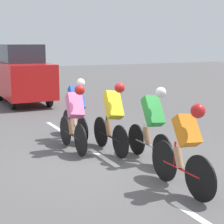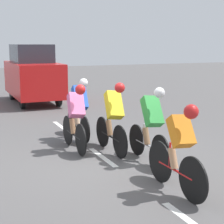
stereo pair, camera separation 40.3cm
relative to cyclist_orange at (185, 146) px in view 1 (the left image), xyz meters
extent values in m
plane|color=#565454|center=(0.39, -2.19, -0.77)|extent=(60.00, 60.00, 0.00)
cube|color=white|center=(0.39, 0.95, -0.76)|extent=(0.12, 1.40, 0.01)
cube|color=white|center=(0.39, -2.25, -0.76)|extent=(0.12, 1.40, 0.01)
cube|color=white|center=(0.39, -5.45, -0.76)|extent=(0.12, 1.40, 0.01)
cylinder|color=black|center=(0.01, -0.55, -0.41)|extent=(0.03, 0.72, 0.72)
cylinder|color=black|center=(0.01, 0.40, -0.41)|extent=(0.03, 0.72, 0.72)
cylinder|color=red|center=(0.01, -0.08, -0.41)|extent=(0.04, 0.96, 0.04)
cylinder|color=red|center=(0.01, -0.24, -0.20)|extent=(0.04, 0.04, 0.42)
cylinder|color=yellow|center=(0.01, -0.13, -0.31)|extent=(0.07, 0.07, 0.16)
cylinder|color=tan|center=(0.01, -0.15, -0.23)|extent=(0.12, 0.23, 0.36)
cube|color=orange|center=(-0.01, 0.02, 0.25)|extent=(0.35, 0.44, 0.53)
sphere|color=red|center=(-0.02, 0.24, 0.60)|extent=(0.22, 0.22, 0.22)
cylinder|color=black|center=(0.77, -3.50, -0.42)|extent=(0.03, 0.69, 0.69)
cylinder|color=black|center=(0.77, -2.55, -0.42)|extent=(0.03, 0.69, 0.69)
cylinder|color=black|center=(0.77, -3.02, -0.42)|extent=(0.04, 0.95, 0.04)
cylinder|color=black|center=(0.77, -3.19, -0.21)|extent=(0.04, 0.04, 0.42)
cylinder|color=#1999D8|center=(0.77, -3.07, -0.32)|extent=(0.07, 0.07, 0.16)
cylinder|color=#9E704C|center=(0.77, -3.09, -0.24)|extent=(0.12, 0.23, 0.36)
cube|color=pink|center=(0.74, -2.92, 0.26)|extent=(0.38, 0.47, 0.58)
sphere|color=red|center=(0.71, -2.70, 0.63)|extent=(0.22, 0.22, 0.22)
cylinder|color=black|center=(0.35, -4.50, -0.44)|extent=(0.03, 0.65, 0.65)
cylinder|color=black|center=(0.35, -3.46, -0.44)|extent=(0.03, 0.65, 0.65)
cylinder|color=#B7B7BC|center=(0.35, -3.98, -0.44)|extent=(0.04, 1.04, 0.04)
cylinder|color=#B7B7BC|center=(0.35, -4.17, -0.23)|extent=(0.04, 0.04, 0.42)
cylinder|color=green|center=(0.35, -4.03, -0.34)|extent=(0.07, 0.07, 0.16)
cylinder|color=#DBAD84|center=(0.35, -4.06, -0.26)|extent=(0.12, 0.23, 0.36)
cube|color=blue|center=(0.32, -3.88, 0.27)|extent=(0.37, 0.50, 0.63)
sphere|color=white|center=(0.30, -3.66, 0.66)|extent=(0.21, 0.21, 0.21)
cylinder|color=black|center=(-0.34, -2.11, -0.43)|extent=(0.03, 0.66, 0.66)
cylinder|color=black|center=(-0.34, -1.13, -0.43)|extent=(0.03, 0.66, 0.66)
cylinder|color=#B7B7BC|center=(-0.34, -1.62, -0.43)|extent=(0.04, 0.98, 0.04)
cylinder|color=#B7B7BC|center=(-0.34, -1.79, -0.22)|extent=(0.04, 0.04, 0.42)
cylinder|color=white|center=(-0.34, -1.67, -0.33)|extent=(0.07, 0.07, 0.16)
cylinder|color=#9E704C|center=(-0.34, -1.69, -0.25)|extent=(0.12, 0.23, 0.36)
cube|color=green|center=(-0.37, -1.52, 0.28)|extent=(0.37, 0.51, 0.63)
sphere|color=white|center=(-0.39, -1.30, 0.67)|extent=(0.21, 0.21, 0.21)
cylinder|color=black|center=(0.08, -3.02, -0.42)|extent=(0.03, 0.70, 0.70)
cylinder|color=black|center=(0.08, -2.04, -0.42)|extent=(0.03, 0.70, 0.70)
cylinder|color=black|center=(0.08, -2.53, -0.42)|extent=(0.04, 0.97, 0.04)
cylinder|color=black|center=(0.08, -2.70, -0.21)|extent=(0.04, 0.04, 0.42)
cylinder|color=#1999D8|center=(0.08, -2.58, -0.32)|extent=(0.07, 0.07, 0.16)
cylinder|color=#9E704C|center=(0.08, -2.60, -0.24)|extent=(0.12, 0.23, 0.36)
cube|color=yellow|center=(0.05, -2.43, 0.30)|extent=(0.39, 0.50, 0.63)
sphere|color=red|center=(0.02, -2.21, 0.69)|extent=(0.22, 0.22, 0.22)
cylinder|color=black|center=(-0.49, -8.88, -0.45)|extent=(0.14, 0.64, 0.64)
cylinder|color=black|center=(0.87, -8.88, -0.45)|extent=(0.14, 0.64, 0.64)
cylinder|color=black|center=(-0.49, -11.26, -0.45)|extent=(0.14, 0.64, 0.64)
cylinder|color=black|center=(0.87, -11.26, -0.45)|extent=(0.14, 0.64, 0.64)
cube|color=red|center=(0.19, -10.07, 0.19)|extent=(1.70, 3.85, 1.28)
cube|color=#2D333D|center=(0.19, -10.26, 1.18)|extent=(1.39, 2.12, 0.70)
camera|label=1|loc=(3.58, 4.59, 1.60)|focal=60.00mm
camera|label=2|loc=(3.22, 4.76, 1.60)|focal=60.00mm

